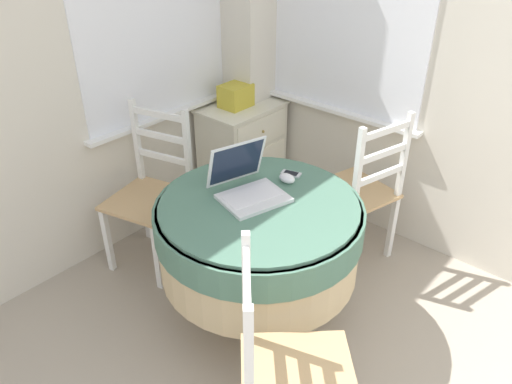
{
  "coord_description": "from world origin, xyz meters",
  "views": [
    {
      "loc": [
        -0.78,
        0.45,
        2.02
      ],
      "look_at": [
        0.92,
        1.93,
        0.66
      ],
      "focal_mm": 35.0,
      "sensor_mm": 36.0,
      "label": 1
    }
  ],
  "objects_px": {
    "laptop": "(247,185)",
    "corner_cabinet": "(242,153)",
    "dining_chair_near_right_window": "(359,192)",
    "dining_chair_near_back_window": "(152,194)",
    "cell_phone": "(291,174)",
    "computer_mouse": "(287,178)",
    "storage_box": "(236,96)",
    "dining_chair_camera_near": "(285,373)",
    "round_dining_table": "(259,232)"
  },
  "relations": [
    {
      "from": "laptop",
      "to": "cell_phone",
      "type": "bearing_deg",
      "value": -7.11
    },
    {
      "from": "laptop",
      "to": "dining_chair_camera_near",
      "type": "relative_size",
      "value": 0.4
    },
    {
      "from": "round_dining_table",
      "to": "corner_cabinet",
      "type": "relative_size",
      "value": 1.41
    },
    {
      "from": "dining_chair_near_back_window",
      "to": "corner_cabinet",
      "type": "xyz_separation_m",
      "value": [
        0.9,
        0.1,
        -0.1
      ]
    },
    {
      "from": "laptop",
      "to": "cell_phone",
      "type": "height_order",
      "value": "laptop"
    },
    {
      "from": "laptop",
      "to": "corner_cabinet",
      "type": "distance_m",
      "value": 1.24
    },
    {
      "from": "cell_phone",
      "to": "storage_box",
      "type": "xyz_separation_m",
      "value": [
        0.5,
        0.87,
        0.08
      ]
    },
    {
      "from": "corner_cabinet",
      "to": "storage_box",
      "type": "xyz_separation_m",
      "value": [
        -0.04,
        0.02,
        0.44
      ]
    },
    {
      "from": "cell_phone",
      "to": "storage_box",
      "type": "distance_m",
      "value": 1.01
    },
    {
      "from": "dining_chair_near_right_window",
      "to": "storage_box",
      "type": "relative_size",
      "value": 4.78
    },
    {
      "from": "computer_mouse",
      "to": "storage_box",
      "type": "bearing_deg",
      "value": 57.3
    },
    {
      "from": "round_dining_table",
      "to": "computer_mouse",
      "type": "bearing_deg",
      "value": 4.78
    },
    {
      "from": "dining_chair_near_right_window",
      "to": "corner_cabinet",
      "type": "height_order",
      "value": "dining_chair_near_right_window"
    },
    {
      "from": "cell_phone",
      "to": "storage_box",
      "type": "bearing_deg",
      "value": 60.04
    },
    {
      "from": "laptop",
      "to": "dining_chair_near_right_window",
      "type": "xyz_separation_m",
      "value": [
        0.77,
        -0.21,
        -0.31
      ]
    },
    {
      "from": "round_dining_table",
      "to": "storage_box",
      "type": "relative_size",
      "value": 5.01
    },
    {
      "from": "round_dining_table",
      "to": "laptop",
      "type": "height_order",
      "value": "laptop"
    },
    {
      "from": "cell_phone",
      "to": "dining_chair_near_back_window",
      "type": "xyz_separation_m",
      "value": [
        -0.36,
        0.76,
        -0.26
      ]
    },
    {
      "from": "dining_chair_near_right_window",
      "to": "dining_chair_camera_near",
      "type": "bearing_deg",
      "value": -160.04
    },
    {
      "from": "laptop",
      "to": "dining_chair_near_right_window",
      "type": "bearing_deg",
      "value": -15.03
    },
    {
      "from": "dining_chair_near_back_window",
      "to": "dining_chair_near_right_window",
      "type": "relative_size",
      "value": 1.0
    },
    {
      "from": "round_dining_table",
      "to": "corner_cabinet",
      "type": "xyz_separation_m",
      "value": [
        0.86,
        0.91,
        -0.18
      ]
    },
    {
      "from": "laptop",
      "to": "dining_chair_near_back_window",
      "type": "relative_size",
      "value": 0.4
    },
    {
      "from": "laptop",
      "to": "computer_mouse",
      "type": "height_order",
      "value": "laptop"
    },
    {
      "from": "dining_chair_near_right_window",
      "to": "storage_box",
      "type": "distance_m",
      "value": 1.1
    },
    {
      "from": "dining_chair_near_right_window",
      "to": "cell_phone",
      "type": "bearing_deg",
      "value": 160.05
    },
    {
      "from": "cell_phone",
      "to": "dining_chair_near_back_window",
      "type": "bearing_deg",
      "value": 115.76
    },
    {
      "from": "computer_mouse",
      "to": "storage_box",
      "type": "xyz_separation_m",
      "value": [
        0.58,
        0.91,
        0.07
      ]
    },
    {
      "from": "laptop",
      "to": "corner_cabinet",
      "type": "xyz_separation_m",
      "value": [
        0.84,
        0.81,
        -0.41
      ]
    },
    {
      "from": "round_dining_table",
      "to": "computer_mouse",
      "type": "relative_size",
      "value": 11.18
    },
    {
      "from": "computer_mouse",
      "to": "dining_chair_camera_near",
      "type": "xyz_separation_m",
      "value": [
        -0.78,
        -0.61,
        -0.28
      ]
    },
    {
      "from": "corner_cabinet",
      "to": "computer_mouse",
      "type": "bearing_deg",
      "value": -124.9
    },
    {
      "from": "computer_mouse",
      "to": "cell_phone",
      "type": "xyz_separation_m",
      "value": [
        0.08,
        0.03,
        -0.02
      ]
    },
    {
      "from": "round_dining_table",
      "to": "corner_cabinet",
      "type": "distance_m",
      "value": 1.26
    },
    {
      "from": "corner_cabinet",
      "to": "round_dining_table",
      "type": "bearing_deg",
      "value": -133.61
    },
    {
      "from": "storage_box",
      "to": "round_dining_table",
      "type": "bearing_deg",
      "value": -131.74
    },
    {
      "from": "laptop",
      "to": "dining_chair_camera_near",
      "type": "bearing_deg",
      "value": -128.85
    },
    {
      "from": "cell_phone",
      "to": "corner_cabinet",
      "type": "bearing_deg",
      "value": 57.68
    },
    {
      "from": "dining_chair_near_right_window",
      "to": "storage_box",
      "type": "xyz_separation_m",
      "value": [
        0.04,
        1.04,
        0.35
      ]
    },
    {
      "from": "computer_mouse",
      "to": "corner_cabinet",
      "type": "distance_m",
      "value": 1.14
    },
    {
      "from": "dining_chair_near_back_window",
      "to": "dining_chair_camera_near",
      "type": "bearing_deg",
      "value": -109.31
    },
    {
      "from": "corner_cabinet",
      "to": "storage_box",
      "type": "relative_size",
      "value": 3.55
    },
    {
      "from": "round_dining_table",
      "to": "dining_chair_camera_near",
      "type": "relative_size",
      "value": 1.05
    },
    {
      "from": "round_dining_table",
      "to": "laptop",
      "type": "xyz_separation_m",
      "value": [
        0.02,
        0.09,
        0.23
      ]
    },
    {
      "from": "round_dining_table",
      "to": "corner_cabinet",
      "type": "height_order",
      "value": "corner_cabinet"
    },
    {
      "from": "cell_phone",
      "to": "dining_chair_camera_near",
      "type": "relative_size",
      "value": 0.12
    },
    {
      "from": "laptop",
      "to": "corner_cabinet",
      "type": "bearing_deg",
      "value": 43.98
    },
    {
      "from": "storage_box",
      "to": "dining_chair_camera_near",
      "type": "bearing_deg",
      "value": -131.8
    },
    {
      "from": "laptop",
      "to": "cell_phone",
      "type": "relative_size",
      "value": 3.43
    },
    {
      "from": "computer_mouse",
      "to": "dining_chair_near_right_window",
      "type": "height_order",
      "value": "dining_chair_near_right_window"
    }
  ]
}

